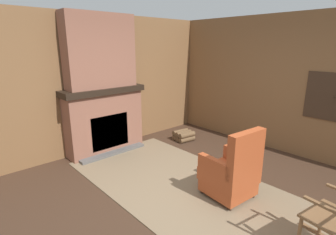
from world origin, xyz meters
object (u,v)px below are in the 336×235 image
at_px(armchair, 232,173).
at_px(firewood_stack, 184,136).
at_px(storage_case, 120,82).
at_px(oil_lamp_vase, 86,83).

xyz_separation_m(armchair, firewood_stack, (-2.03, 1.14, -0.26)).
relative_size(firewood_stack, storage_case, 1.68).
bearing_deg(oil_lamp_vase, storage_case, 89.99).
xyz_separation_m(armchair, storage_case, (-2.71, -0.02, 0.97)).
xyz_separation_m(oil_lamp_vase, storage_case, (0.00, 0.71, -0.05)).
bearing_deg(storage_case, armchair, 0.32).
xyz_separation_m(armchair, oil_lamp_vase, (-2.71, -0.73, 1.02)).
bearing_deg(armchair, storage_case, 5.62).
relative_size(firewood_stack, oil_lamp_vase, 1.44).
relative_size(armchair, firewood_stack, 2.39).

